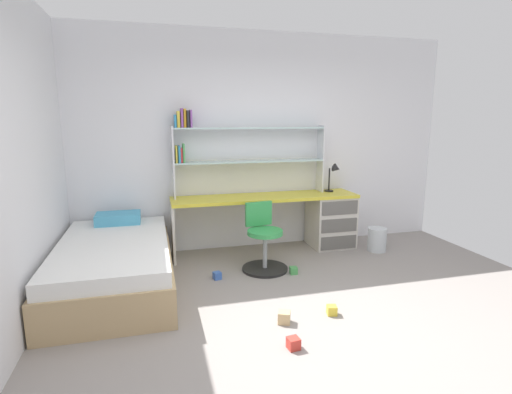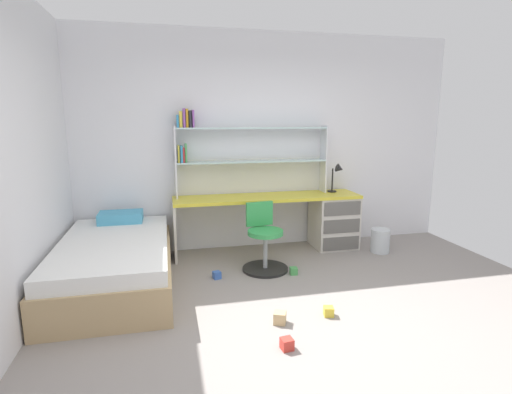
{
  "view_description": "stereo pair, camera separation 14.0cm",
  "coord_description": "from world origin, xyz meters",
  "px_view_note": "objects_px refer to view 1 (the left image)",
  "views": [
    {
      "loc": [
        -1.24,
        -2.7,
        1.7
      ],
      "look_at": [
        -0.18,
        1.32,
        0.87
      ],
      "focal_mm": 27.69,
      "sensor_mm": 36.0,
      "label": 1
    },
    {
      "loc": [
        -1.1,
        -2.73,
        1.7
      ],
      "look_at": [
        -0.18,
        1.32,
        0.87
      ],
      "focal_mm": 27.69,
      "sensor_mm": 36.0,
      "label": 2
    }
  ],
  "objects_px": {
    "swivel_chair": "(264,244)",
    "toy_block_yellow_0": "(332,310)",
    "toy_block_natural_2": "(284,317)",
    "bookshelf_hutch": "(235,146)",
    "toy_block_green_4": "(293,270)",
    "desk": "(313,217)",
    "toy_block_red_1": "(293,343)",
    "bed_platform": "(115,265)",
    "desk_lamp": "(335,173)",
    "toy_block_blue_3": "(217,276)",
    "waste_bin": "(377,239)"
  },
  "relations": [
    {
      "from": "swivel_chair",
      "to": "toy_block_yellow_0",
      "type": "relative_size",
      "value": 9.19
    },
    {
      "from": "toy_block_yellow_0",
      "to": "toy_block_natural_2",
      "type": "xyz_separation_m",
      "value": [
        -0.45,
        -0.03,
        0.01
      ]
    },
    {
      "from": "bookshelf_hutch",
      "to": "swivel_chair",
      "type": "distance_m",
      "value": 1.32
    },
    {
      "from": "toy_block_green_4",
      "to": "desk",
      "type": "bearing_deg",
      "value": 55.56
    },
    {
      "from": "desk",
      "to": "toy_block_red_1",
      "type": "relative_size",
      "value": 27.35
    },
    {
      "from": "bed_platform",
      "to": "desk",
      "type": "bearing_deg",
      "value": 16.16
    },
    {
      "from": "toy_block_green_4",
      "to": "bookshelf_hutch",
      "type": "bearing_deg",
      "value": 114.82
    },
    {
      "from": "toy_block_natural_2",
      "to": "bed_platform",
      "type": "bearing_deg",
      "value": 142.17
    },
    {
      "from": "bookshelf_hutch",
      "to": "toy_block_natural_2",
      "type": "height_order",
      "value": "bookshelf_hutch"
    },
    {
      "from": "desk_lamp",
      "to": "toy_block_yellow_0",
      "type": "distance_m",
      "value": 2.25
    },
    {
      "from": "toy_block_yellow_0",
      "to": "desk_lamp",
      "type": "bearing_deg",
      "value": 64.42
    },
    {
      "from": "bed_platform",
      "to": "toy_block_red_1",
      "type": "height_order",
      "value": "bed_platform"
    },
    {
      "from": "desk_lamp",
      "to": "toy_block_yellow_0",
      "type": "xyz_separation_m",
      "value": [
        -0.88,
        -1.84,
        -0.95
      ]
    },
    {
      "from": "toy_block_red_1",
      "to": "toy_block_green_4",
      "type": "bearing_deg",
      "value": 69.88
    },
    {
      "from": "desk",
      "to": "toy_block_green_4",
      "type": "relative_size",
      "value": 29.96
    },
    {
      "from": "desk",
      "to": "toy_block_blue_3",
      "type": "distance_m",
      "value": 1.65
    },
    {
      "from": "bed_platform",
      "to": "waste_bin",
      "type": "bearing_deg",
      "value": 6.2
    },
    {
      "from": "bookshelf_hutch",
      "to": "desk_lamp",
      "type": "relative_size",
      "value": 5.1
    },
    {
      "from": "toy_block_red_1",
      "to": "toy_block_natural_2",
      "type": "relative_size",
      "value": 0.87
    },
    {
      "from": "toy_block_natural_2",
      "to": "desk_lamp",
      "type": "bearing_deg",
      "value": 54.5
    },
    {
      "from": "waste_bin",
      "to": "toy_block_natural_2",
      "type": "xyz_separation_m",
      "value": [
        -1.77,
        -1.46,
        -0.1
      ]
    },
    {
      "from": "desk_lamp",
      "to": "bookshelf_hutch",
      "type": "bearing_deg",
      "value": 175.76
    },
    {
      "from": "swivel_chair",
      "to": "toy_block_yellow_0",
      "type": "bearing_deg",
      "value": -76.52
    },
    {
      "from": "bookshelf_hutch",
      "to": "desk_lamp",
      "type": "xyz_separation_m",
      "value": [
        1.34,
        -0.1,
        -0.38
      ]
    },
    {
      "from": "toy_block_natural_2",
      "to": "toy_block_green_4",
      "type": "xyz_separation_m",
      "value": [
        0.45,
        0.99,
        -0.01
      ]
    },
    {
      "from": "desk_lamp",
      "to": "bed_platform",
      "type": "relative_size",
      "value": 0.19
    },
    {
      "from": "waste_bin",
      "to": "toy_block_yellow_0",
      "type": "distance_m",
      "value": 1.95
    },
    {
      "from": "bookshelf_hutch",
      "to": "waste_bin",
      "type": "relative_size",
      "value": 6.42
    },
    {
      "from": "desk",
      "to": "bed_platform",
      "type": "bearing_deg",
      "value": -163.84
    },
    {
      "from": "toy_block_yellow_0",
      "to": "desk",
      "type": "bearing_deg",
      "value": 72.57
    },
    {
      "from": "toy_block_red_1",
      "to": "toy_block_blue_3",
      "type": "bearing_deg",
      "value": 103.3
    },
    {
      "from": "bed_platform",
      "to": "toy_block_red_1",
      "type": "relative_size",
      "value": 22.77
    },
    {
      "from": "bed_platform",
      "to": "desk_lamp",
      "type": "bearing_deg",
      "value": 15.33
    },
    {
      "from": "swivel_chair",
      "to": "toy_block_green_4",
      "type": "height_order",
      "value": "swivel_chair"
    },
    {
      "from": "toy_block_red_1",
      "to": "toy_block_blue_3",
      "type": "xyz_separation_m",
      "value": [
        -0.34,
        1.45,
        -0.0
      ]
    },
    {
      "from": "waste_bin",
      "to": "toy_block_green_4",
      "type": "distance_m",
      "value": 1.41
    },
    {
      "from": "toy_block_red_1",
      "to": "bed_platform",
      "type": "bearing_deg",
      "value": 132.66
    },
    {
      "from": "waste_bin",
      "to": "toy_block_green_4",
      "type": "relative_size",
      "value": 3.83
    },
    {
      "from": "bookshelf_hutch",
      "to": "bed_platform",
      "type": "distance_m",
      "value": 2.01
    },
    {
      "from": "toy_block_green_4",
      "to": "toy_block_red_1",
      "type": "bearing_deg",
      "value": -110.12
    },
    {
      "from": "swivel_chair",
      "to": "toy_block_green_4",
      "type": "bearing_deg",
      "value": -38.69
    },
    {
      "from": "bookshelf_hutch",
      "to": "waste_bin",
      "type": "distance_m",
      "value": 2.21
    },
    {
      "from": "toy_block_red_1",
      "to": "desk_lamp",
      "type": "bearing_deg",
      "value": 58.31
    },
    {
      "from": "desk_lamp",
      "to": "swivel_chair",
      "type": "xyz_separation_m",
      "value": [
        -1.17,
        -0.65,
        -0.69
      ]
    },
    {
      "from": "waste_bin",
      "to": "toy_block_blue_3",
      "type": "distance_m",
      "value": 2.21
    },
    {
      "from": "desk_lamp",
      "to": "toy_block_natural_2",
      "type": "distance_m",
      "value": 2.48
    },
    {
      "from": "toy_block_red_1",
      "to": "toy_block_blue_3",
      "type": "distance_m",
      "value": 1.49
    },
    {
      "from": "desk_lamp",
      "to": "bed_platform",
      "type": "xyz_separation_m",
      "value": [
        -2.77,
        -0.76,
        -0.74
      ]
    },
    {
      "from": "swivel_chair",
      "to": "bed_platform",
      "type": "bearing_deg",
      "value": -176.22
    },
    {
      "from": "toy_block_yellow_0",
      "to": "toy_block_natural_2",
      "type": "relative_size",
      "value": 0.83
    }
  ]
}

